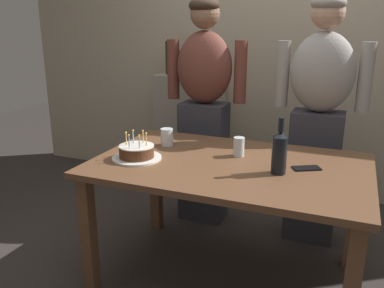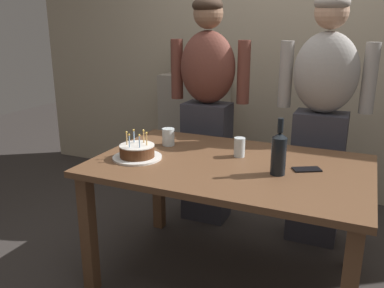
% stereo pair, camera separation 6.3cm
% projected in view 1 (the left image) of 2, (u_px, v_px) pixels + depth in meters
% --- Properties ---
extents(ground_plane, '(10.00, 10.00, 0.00)m').
position_uv_depth(ground_plane, '(226.00, 277.00, 2.43)').
color(ground_plane, '#332D2B').
extents(back_wall, '(5.20, 0.10, 2.60)m').
position_uv_depth(back_wall, '(284.00, 46.00, 3.43)').
color(back_wall, tan).
rests_on(back_wall, ground_plane).
extents(dining_table, '(1.50, 0.96, 0.74)m').
position_uv_depth(dining_table, '(229.00, 179.00, 2.25)').
color(dining_table, brown).
rests_on(dining_table, ground_plane).
extents(birthday_cake, '(0.28, 0.28, 0.16)m').
position_uv_depth(birthday_cake, '(137.00, 153.00, 2.27)').
color(birthday_cake, white).
rests_on(birthday_cake, dining_table).
extents(water_glass_near, '(0.06, 0.06, 0.11)m').
position_uv_depth(water_glass_near, '(239.00, 147.00, 2.31)').
color(water_glass_near, silver).
rests_on(water_glass_near, dining_table).
extents(water_glass_far, '(0.08, 0.08, 0.11)m').
position_uv_depth(water_glass_far, '(167.00, 137.00, 2.52)').
color(water_glass_far, silver).
rests_on(water_glass_far, dining_table).
extents(wine_bottle, '(0.08, 0.08, 0.29)m').
position_uv_depth(wine_bottle, '(279.00, 152.00, 2.02)').
color(wine_bottle, black).
rests_on(wine_bottle, dining_table).
extents(cell_phone, '(0.16, 0.13, 0.01)m').
position_uv_depth(cell_phone, '(307.00, 168.00, 2.12)').
color(cell_phone, black).
rests_on(cell_phone, dining_table).
extents(person_man_bearded, '(0.61, 0.27, 1.66)m').
position_uv_depth(person_man_bearded, '(204.00, 109.00, 2.96)').
color(person_man_bearded, '#33333D').
rests_on(person_man_bearded, ground_plane).
extents(person_woman_cardigan, '(0.61, 0.27, 1.66)m').
position_uv_depth(person_woman_cardigan, '(318.00, 119.00, 2.67)').
color(person_woman_cardigan, '#33333D').
rests_on(person_woman_cardigan, ground_plane).
extents(shelf_cabinet, '(0.61, 0.30, 1.34)m').
position_uv_depth(shelf_cabinet, '(189.00, 129.00, 3.74)').
color(shelf_cabinet, '#9E9384').
rests_on(shelf_cabinet, ground_plane).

